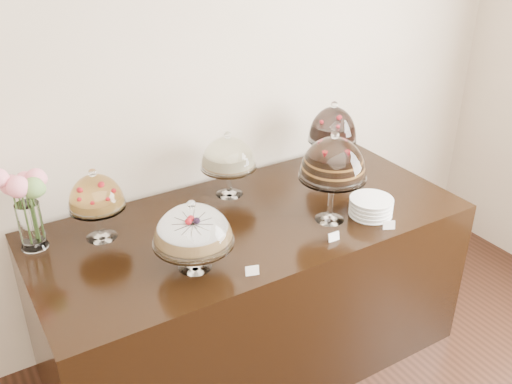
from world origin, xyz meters
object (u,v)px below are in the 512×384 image
flower_vase (24,199)px  plate_stack (371,207)px  cake_stand_cheesecake (228,156)px  display_counter (251,290)px  cake_stand_choco_layer (333,161)px  cake_stand_dark_choco (333,127)px  cake_stand_fruit_tart (96,195)px  cake_stand_sugar_sponge (193,228)px

flower_vase → plate_stack: bearing=-20.9°
cake_stand_cheesecake → display_counter: bearing=-97.4°
flower_vase → cake_stand_choco_layer: bearing=-21.0°
cake_stand_choco_layer → display_counter: bearing=149.2°
display_counter → cake_stand_dark_choco: 1.04m
cake_stand_fruit_tart → cake_stand_sugar_sponge: bearing=-58.9°
cake_stand_cheesecake → cake_stand_fruit_tart: cake_stand_cheesecake is taller
cake_stand_sugar_sponge → cake_stand_dark_choco: (1.13, 0.49, 0.07)m
cake_stand_cheesecake → cake_stand_dark_choco: cake_stand_dark_choco is taller
cake_stand_cheesecake → plate_stack: cake_stand_cheesecake is taller
display_counter → flower_vase: flower_vase is taller
cake_stand_fruit_tart → plate_stack: (1.25, -0.51, -0.18)m
cake_stand_sugar_sponge → plate_stack: bearing=-3.1°
cake_stand_cheesecake → cake_stand_fruit_tart: size_ratio=1.01×
cake_stand_cheesecake → cake_stand_dark_choco: bearing=-3.7°
cake_stand_sugar_sponge → plate_stack: 0.99m
cake_stand_fruit_tart → flower_vase: 0.31m
display_counter → cake_stand_fruit_tart: size_ratio=6.05×
cake_stand_fruit_tart → flower_vase: bearing=165.1°
cake_stand_cheesecake → cake_stand_sugar_sponge: bearing=-131.2°
cake_stand_dark_choco → flower_vase: flower_vase is taller
flower_vase → plate_stack: 1.67m
display_counter → cake_stand_sugar_sponge: cake_stand_sugar_sponge is taller
display_counter → plate_stack: (0.55, -0.28, 0.50)m
cake_stand_sugar_sponge → cake_stand_choco_layer: (0.77, 0.02, 0.12)m
display_counter → cake_stand_sugar_sponge: 0.81m
display_counter → cake_stand_fruit_tart: bearing=161.8°
cake_stand_sugar_sponge → cake_stand_choco_layer: 0.78m
cake_stand_sugar_sponge → plate_stack: cake_stand_sugar_sponge is taller
display_counter → cake_stand_fruit_tart: cake_stand_fruit_tart is taller
cake_stand_choco_layer → cake_stand_fruit_tart: bearing=157.4°
cake_stand_cheesecake → flower_vase: bearing=179.4°
plate_stack → cake_stand_choco_layer: bearing=159.7°
cake_stand_sugar_sponge → cake_stand_choco_layer: cake_stand_choco_layer is taller
cake_stand_sugar_sponge → cake_stand_choco_layer: bearing=1.8°
display_counter → cake_stand_sugar_sponge: bearing=-151.7°
display_counter → cake_stand_fruit_tart: 1.00m
display_counter → plate_stack: bearing=-27.1°
cake_stand_choco_layer → cake_stand_dark_choco: bearing=51.9°
display_counter → cake_stand_choco_layer: (0.34, -0.20, 0.77)m
cake_stand_choco_layer → plate_stack: 0.35m
cake_stand_dark_choco → flower_vase: bearing=178.2°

